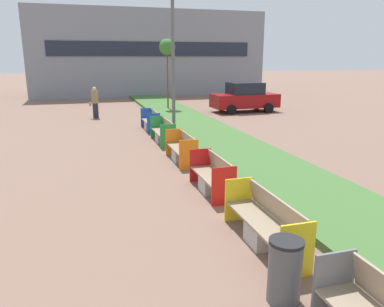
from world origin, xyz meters
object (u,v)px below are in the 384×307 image
bench_green_frame (163,134)px  parked_car_distant (245,98)px  bench_blue_frame (151,123)px  street_lamp_post (173,26)px  bench_orange_frame (182,151)px  pedestrian_walking (95,102)px  bench_yellow_frame (265,226)px  sapling_tree_far (167,48)px  bench_red_frame (212,179)px  litter_bin (285,271)px

bench_green_frame → parked_car_distant: bearing=46.8°
bench_blue_frame → street_lamp_post: street_lamp_post is taller
bench_orange_frame → pedestrian_walking: size_ratio=1.10×
bench_yellow_frame → bench_orange_frame: same height
bench_green_frame → sapling_tree_far: sapling_tree_far is taller
bench_yellow_frame → bench_red_frame: 2.94m
bench_orange_frame → litter_bin: (-0.51, -7.62, 0.12)m
bench_green_frame → pedestrian_walking: 7.76m
litter_bin → pedestrian_walking: (-1.91, 17.97, 0.43)m
bench_yellow_frame → litter_bin: litter_bin is taller
bench_blue_frame → sapling_tree_far: sapling_tree_far is taller
bench_orange_frame → pedestrian_walking: pedestrian_walking is taller
litter_bin → pedestrian_walking: 18.07m
sapling_tree_far → bench_yellow_frame: bearing=-97.1°
bench_yellow_frame → bench_blue_frame: size_ratio=1.23×
bench_orange_frame → street_lamp_post: size_ratio=0.23×
bench_orange_frame → parked_car_distant: (6.87, 10.30, 0.55)m
bench_green_frame → litter_bin: litter_bin is taller
bench_orange_frame → bench_green_frame: bearing=90.0°
parked_car_distant → sapling_tree_far: bearing=156.2°
bench_green_frame → bench_blue_frame: bearing=90.1°
bench_yellow_frame → bench_blue_frame: 11.87m
bench_green_frame → litter_bin: (-0.51, -10.61, 0.11)m
litter_bin → parked_car_distant: 19.38m
bench_green_frame → sapling_tree_far: 10.11m
bench_red_frame → bench_blue_frame: same height
bench_orange_frame → street_lamp_post: street_lamp_post is taller
bench_red_frame → bench_blue_frame: (0.00, 8.93, 0.00)m
sapling_tree_far → pedestrian_walking: 5.88m
bench_yellow_frame → parked_car_distant: bearing=67.2°
bench_orange_frame → parked_car_distant: parked_car_distant is taller
parked_car_distant → bench_blue_frame: bearing=-148.7°
pedestrian_walking → street_lamp_post: bearing=-65.5°
bench_red_frame → pedestrian_walking: (-2.41, 13.43, 0.54)m
bench_red_frame → pedestrian_walking: size_ratio=1.07×
bench_green_frame → parked_car_distant: parked_car_distant is taller
bench_red_frame → sapling_tree_far: 15.83m
bench_orange_frame → parked_car_distant: size_ratio=0.46×
bench_orange_frame → pedestrian_walking: bearing=103.1°
bench_red_frame → bench_green_frame: same height
bench_yellow_frame → pedestrian_walking: size_ratio=1.32×
sapling_tree_far → pedestrian_walking: (-4.68, -1.82, -3.05)m
litter_bin → pedestrian_walking: bearing=96.1°
litter_bin → sapling_tree_far: sapling_tree_far is taller
bench_blue_frame → bench_green_frame: bearing=-89.9°
bench_red_frame → bench_green_frame: 6.07m
bench_orange_frame → street_lamp_post: 5.66m
bench_red_frame → bench_orange_frame: same height
bench_green_frame → litter_bin: bearing=-92.8°
bench_blue_frame → sapling_tree_far: size_ratio=0.42×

